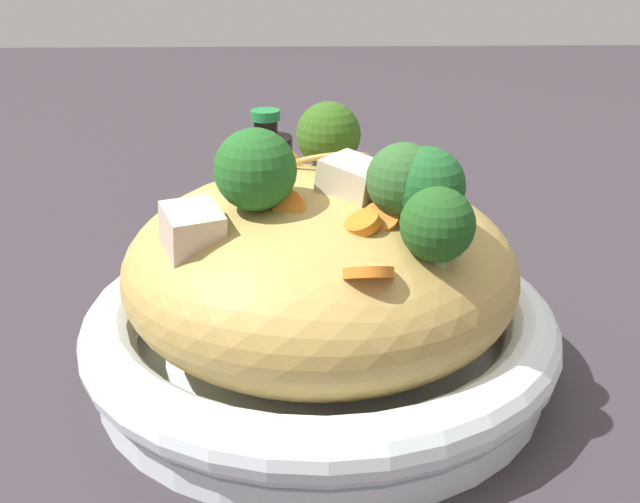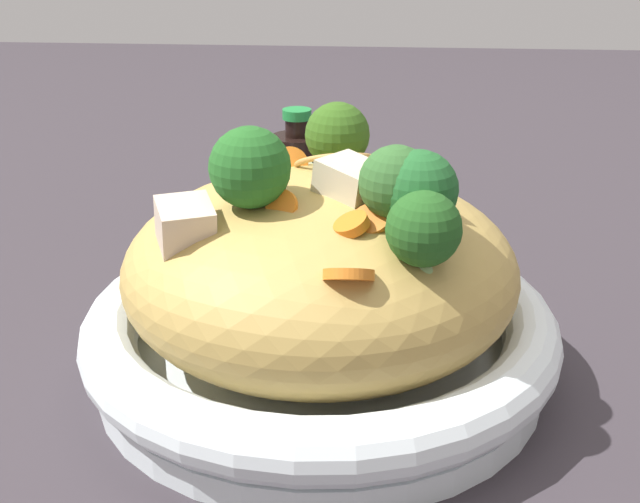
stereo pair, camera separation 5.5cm
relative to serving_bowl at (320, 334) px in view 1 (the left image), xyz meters
The scene contains 8 objects.
ground_plane 0.03m from the serving_bowl, ahead, with size 3.00×3.00×0.00m, color #332D32.
serving_bowl is the anchor object (origin of this frame).
noodle_heap 0.05m from the serving_bowl, 80.46° to the left, with size 0.27×0.27×0.14m.
broccoli_florets 0.13m from the serving_bowl, 49.69° to the right, with size 0.17×0.20×0.07m.
carrot_coins 0.11m from the serving_bowl, 85.30° to the right, with size 0.10×0.18×0.04m.
zucchini_slices 0.11m from the serving_bowl, 67.10° to the left, with size 0.12×0.14×0.04m.
chicken_chunks 0.12m from the serving_bowl, 108.21° to the right, with size 0.18×0.09×0.05m.
soy_sauce_bottle 0.29m from the serving_bowl, 99.24° to the left, with size 0.05×0.05×0.13m.
Camera 1 is at (-0.01, -0.51, 0.31)m, focal length 45.40 mm.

